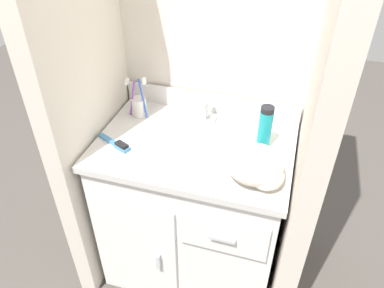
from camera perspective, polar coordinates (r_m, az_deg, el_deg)
The scene contains 11 objects.
ground_plane at distance 2.12m, azimuth 0.23°, elevation -17.44°, with size 6.00×6.00×0.00m, color #4C4742.
wall_back at distance 1.67m, azimuth 3.62°, elevation 14.92°, with size 0.99×0.08×2.20m, color beige.
wall_left at distance 1.56m, azimuth -16.30°, elevation 11.85°, with size 0.08×0.63×2.20m, color beige.
wall_right at distance 1.34m, azimuth 19.48°, elevation 6.93°, with size 0.08×0.63×2.20m, color beige.
vanity at distance 1.79m, azimuth 0.18°, elevation -9.74°, with size 0.81×0.57×0.80m.
backsplash at distance 1.73m, azimuth 2.83°, elevation 6.32°, with size 0.81×0.02×0.09m.
sink_faucet at distance 1.66m, azimuth 2.09°, elevation 4.97°, with size 0.09×0.09×0.14m.
toothbrush_cup at distance 1.71m, azimuth -8.07°, elevation 5.82°, with size 0.10×0.07×0.20m.
shaving_cream_can at distance 1.50m, azimuth 11.07°, elevation 2.46°, with size 0.05×0.05×0.19m.
hairbrush at distance 1.55m, azimuth -11.27°, elevation -0.04°, with size 0.17×0.10×0.03m.
hand_towel at distance 1.37m, azimuth 10.02°, elevation -3.40°, with size 0.22×0.21×0.12m.
Camera 1 is at (0.35, -1.18, 1.73)m, focal length 35.00 mm.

